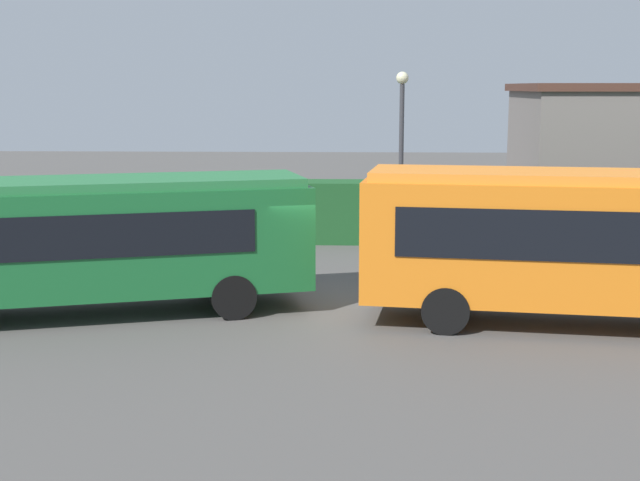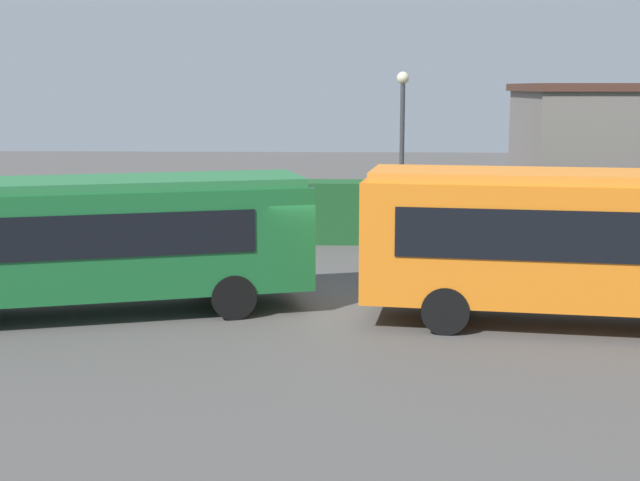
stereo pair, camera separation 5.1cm
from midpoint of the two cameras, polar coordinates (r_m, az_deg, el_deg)
ground_plane at (r=20.63m, az=0.67°, el=-4.25°), size 98.52×98.52×0.00m
bus_green at (r=20.13m, az=-14.56°, el=0.24°), size 9.98×5.17×3.06m
bus_orange at (r=19.30m, az=17.18°, el=0.08°), size 9.76×3.58×3.32m
hedge_row at (r=28.95m, az=1.22°, el=1.88°), size 61.26×1.44×2.01m
depot_building at (r=37.15m, az=19.70°, el=5.58°), size 9.04×7.01×5.19m
lamppost at (r=26.09m, az=5.40°, el=6.34°), size 0.36×0.36×5.50m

